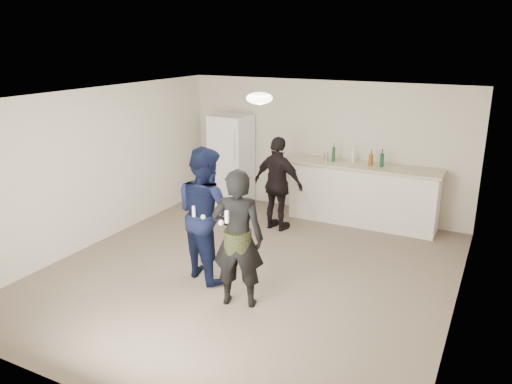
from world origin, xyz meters
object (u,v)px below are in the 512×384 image
at_px(spectator, 278,184).
at_px(man, 206,213).
at_px(woman, 238,239).
at_px(fridge, 232,160).
at_px(shaker, 326,157).
at_px(counter, 362,196).

bearing_deg(spectator, man, 96.14).
bearing_deg(woman, fridge, -76.38).
bearing_deg(woman, shaker, -105.62).
distance_m(shaker, woman, 3.47).
relative_size(counter, man, 1.40).
height_order(man, woman, man).
bearing_deg(man, woman, 171.13).
height_order(shaker, man, man).
relative_size(counter, shaker, 15.29).
height_order(woman, spectator, woman).
relative_size(fridge, man, 0.97).
xyz_separation_m(woman, spectator, (-0.64, 2.58, -0.06)).
bearing_deg(shaker, man, -102.71).
relative_size(counter, spectator, 1.58).
xyz_separation_m(man, woman, (0.77, -0.48, -0.05)).
xyz_separation_m(shaker, man, (-0.67, -2.97, -0.24)).
bearing_deg(fridge, spectator, -31.47).
bearing_deg(counter, woman, -99.49).
height_order(counter, shaker, shaker).
bearing_deg(fridge, woman, -59.10).
distance_m(fridge, shaker, 1.98).
bearing_deg(man, shaker, -79.42).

